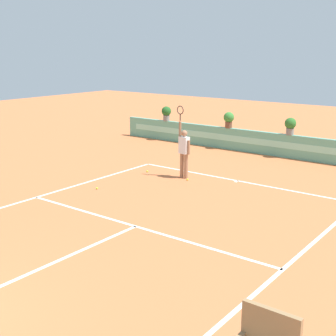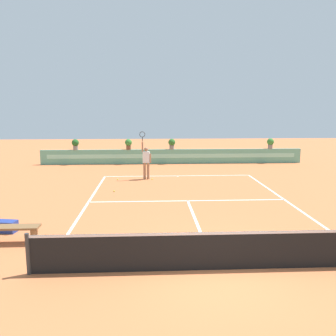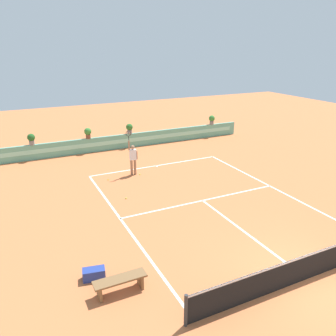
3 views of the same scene
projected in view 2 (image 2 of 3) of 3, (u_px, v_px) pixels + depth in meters
The scene contains 14 objects.
ground_plane at pixel (189, 203), 14.47m from camera, with size 60.00×60.00×0.00m, color #C66B3D.
court_lines at pixel (187, 199), 15.17m from camera, with size 8.32×11.94×0.01m.
net at pixel (216, 250), 8.47m from camera, with size 8.92×0.10×1.00m.
back_wall_barrier at pixel (173, 156), 24.61m from camera, with size 18.00×0.21×1.00m.
bench_courtside at pixel (11, 231), 10.17m from camera, with size 1.60×0.44×0.51m.
gear_bag at pixel (5, 226), 11.13m from camera, with size 0.70×0.36×0.36m, color navy.
tennis_player at pixel (146, 160), 19.20m from camera, with size 0.62×0.26×2.58m.
tennis_ball_near_baseline at pixel (117, 179), 19.10m from camera, with size 0.07×0.07×0.07m, color #CCE033.
tennis_ball_mid_court at pixel (152, 179), 19.18m from camera, with size 0.07×0.07×0.07m, color #CCE033.
tennis_ball_by_sideline at pixel (114, 191), 16.43m from camera, with size 0.07×0.07×0.07m, color #CCE033.
potted_plant_centre at pixel (172, 143), 24.45m from camera, with size 0.48×0.48×0.72m.
potted_plant_far_right at pixel (270, 143), 24.80m from camera, with size 0.48×0.48×0.72m.
potted_plant_far_left at pixel (75, 144), 24.12m from camera, with size 0.48×0.48×0.72m.
potted_plant_left at pixel (128, 144), 24.30m from camera, with size 0.48×0.48×0.72m.
Camera 2 is at (-1.56, -7.95, 3.86)m, focal length 38.04 mm.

